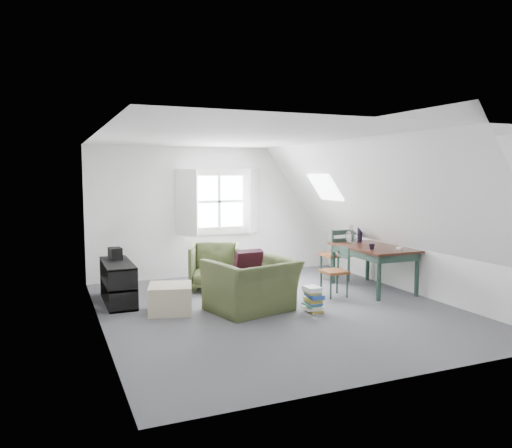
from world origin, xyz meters
name	(u,v)px	position (x,y,z in m)	size (l,w,h in m)	color
floor	(278,309)	(0.00, 0.00, 0.00)	(5.50, 5.50, 0.00)	#505055
ceiling	(279,138)	(0.00, 0.00, 2.50)	(5.50, 5.50, 0.00)	white
wall_back	(218,212)	(0.00, 2.75, 1.25)	(5.00, 5.00, 0.00)	silver
wall_front	(402,252)	(0.00, -2.75, 1.25)	(5.00, 5.00, 0.00)	silver
wall_left	(99,233)	(-2.50, 0.00, 1.25)	(5.50, 5.50, 0.00)	silver
wall_right	(415,219)	(2.50, 0.00, 1.25)	(5.50, 5.50, 0.00)	silver
slope_left	(173,190)	(-1.55, 0.00, 1.78)	(5.50, 5.50, 0.00)	white
slope_right	(368,188)	(1.55, 0.00, 1.78)	(5.50, 5.50, 0.00)	white
dormer_window	(219,202)	(0.00, 2.68, 1.45)	(1.71, 0.35, 1.30)	white
skylight	(325,187)	(1.55, 1.30, 1.75)	(0.55, 0.75, 0.04)	white
armchair_near	(252,311)	(-0.40, 0.04, 0.00)	(1.16, 1.01, 0.75)	#3F4927
armchair_far	(215,288)	(-0.45, 1.62, 0.00)	(0.83, 0.86, 0.78)	#3F4927
throw_pillow	(248,263)	(-0.40, 0.19, 0.68)	(0.41, 0.12, 0.41)	#370F1C
ottoman	(170,299)	(-1.51, 0.43, 0.20)	(0.60, 0.60, 0.40)	tan
dining_table	(373,252)	(2.03, 0.48, 0.66)	(0.91, 1.51, 0.76)	black
demijohn	(351,236)	(1.88, 0.93, 0.88)	(0.22, 0.22, 0.31)	silver
vase_twigs	(360,233)	(2.13, 1.03, 0.91)	(0.09, 0.10, 0.69)	black
cup	(372,249)	(1.78, 0.18, 0.76)	(0.10, 0.10, 0.09)	black
paper_box	(400,248)	(2.23, 0.03, 0.77)	(0.11, 0.08, 0.04)	white
dining_chair_far	(336,254)	(1.82, 1.33, 0.51)	(0.46, 0.46, 0.98)	brown
dining_chair_near	(336,271)	(1.20, 0.34, 0.42)	(0.38, 0.38, 0.81)	brown
media_shelf	(118,285)	(-2.13, 1.24, 0.29)	(0.42, 1.25, 0.64)	black
electronics_box	(115,254)	(-2.13, 1.54, 0.72)	(0.18, 0.25, 0.20)	black
magazine_stack	(313,299)	(0.41, -0.32, 0.18)	(0.27, 0.32, 0.36)	#B29933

